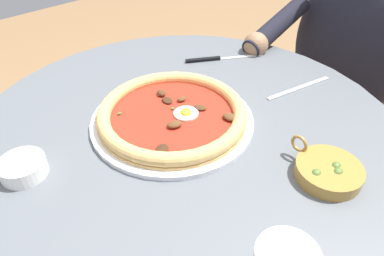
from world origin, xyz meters
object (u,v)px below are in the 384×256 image
cafe_chair_diner (354,85)px  ramekin_capers (23,167)px  diner_person (332,101)px  dining_table (186,193)px  pizza_on_plate (172,115)px  olive_pan (328,171)px  fork_utensil (299,88)px  steak_knife (213,59)px

cafe_chair_diner → ramekin_capers: bearing=174.0°
diner_person → cafe_chair_diner: 0.14m
dining_table → pizza_on_plate: bearing=112.7°
olive_pan → fork_utensil: 0.29m
ramekin_capers → pizza_on_plate: bearing=-12.3°
olive_pan → fork_utensil: (0.21, 0.19, -0.01)m
steak_knife → olive_pan: 0.46m
ramekin_capers → cafe_chair_diner: (1.11, -0.12, -0.25)m
steak_knife → fork_utensil: 0.24m
ramekin_capers → cafe_chair_diner: bearing=-6.0°
steak_knife → fork_utensil: bearing=-79.1°
steak_knife → olive_pan: bearing=-110.8°
steak_knife → cafe_chair_diner: (0.56, -0.19, -0.23)m
ramekin_capers → cafe_chair_diner: 1.14m
fork_utensil → dining_table: bearing=164.6°
steak_knife → ramekin_capers: ramekin_capers is taller
steak_knife → ramekin_capers: bearing=-172.5°
fork_utensil → pizza_on_plate: bearing=160.7°
olive_pan → diner_person: size_ratio=0.12×
cafe_chair_diner → diner_person: bearing=177.2°
diner_person → cafe_chair_diner: (0.14, -0.01, 0.01)m
pizza_on_plate → fork_utensil: size_ratio=1.79×
pizza_on_plate → steak_knife: 0.29m
dining_table → ramekin_capers: size_ratio=11.32×
steak_knife → diner_person: size_ratio=0.17×
fork_utensil → cafe_chair_diner: bearing=5.7°
dining_table → diner_person: 0.67m
dining_table → ramekin_capers: (-0.30, 0.09, 0.23)m
fork_utensil → cafe_chair_diner: 0.57m
dining_table → diner_person: (0.67, -0.02, -0.03)m
pizza_on_plate → olive_pan: olive_pan is taller
olive_pan → cafe_chair_diner: (0.73, 0.24, -0.24)m
pizza_on_plate → olive_pan: (0.09, -0.30, -0.00)m
diner_person → steak_knife: bearing=156.9°
cafe_chair_diner → olive_pan: bearing=-161.4°
steak_knife → cafe_chair_diner: 0.64m
pizza_on_plate → fork_utensil: 0.32m
steak_knife → olive_pan: size_ratio=1.37×
pizza_on_plate → diner_person: bearing=-4.0°
dining_table → diner_person: diner_person is taller
pizza_on_plate → olive_pan: bearing=-72.6°
ramekin_capers → cafe_chair_diner: size_ratio=0.09×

